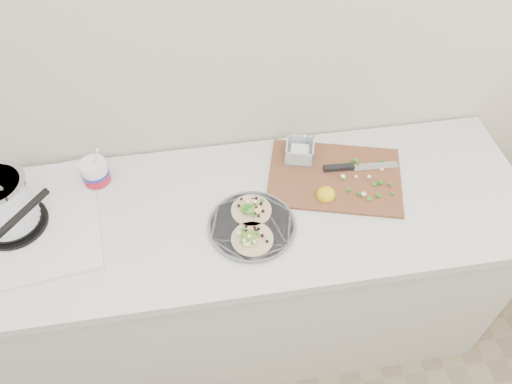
{
  "coord_description": "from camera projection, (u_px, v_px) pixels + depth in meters",
  "views": [
    {
      "loc": [
        0.09,
        0.35,
        2.24
      ],
      "look_at": [
        0.26,
        1.43,
        0.96
      ],
      "focal_mm": 35.0,
      "sensor_mm": 36.0,
      "label": 1
    }
  ],
  "objects": [
    {
      "name": "taco_plate",
      "position": [
        252.0,
        224.0,
        1.65
      ],
      "size": [
        0.29,
        0.3,
        0.04
      ],
      "rotation": [
        0.0,
        0.0,
        -0.39
      ],
      "color": "#5D5E64",
      "rests_on": "counter"
    },
    {
      "name": "cutboard",
      "position": [
        333.0,
        172.0,
        1.8
      ],
      "size": [
        0.54,
        0.44,
        0.07
      ],
      "rotation": [
        0.0,
        0.0,
        -0.27
      ],
      "color": "brown",
      "rests_on": "counter"
    },
    {
      "name": "tub",
      "position": [
        96.0,
        172.0,
        1.73
      ],
      "size": [
        0.1,
        0.1,
        0.21
      ],
      "rotation": [
        0.0,
        0.0,
        -0.1
      ],
      "color": "white",
      "rests_on": "counter"
    },
    {
      "name": "counter",
      "position": [
        194.0,
        281.0,
        2.04
      ],
      "size": [
        2.44,
        0.66,
        0.9
      ],
      "color": "silver",
      "rests_on": "ground"
    },
    {
      "name": "stove",
      "position": [
        7.0,
        211.0,
        1.6
      ],
      "size": [
        0.59,
        0.56,
        0.26
      ],
      "rotation": [
        0.0,
        0.0,
        0.13
      ],
      "color": "silver",
      "rests_on": "counter"
    }
  ]
}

